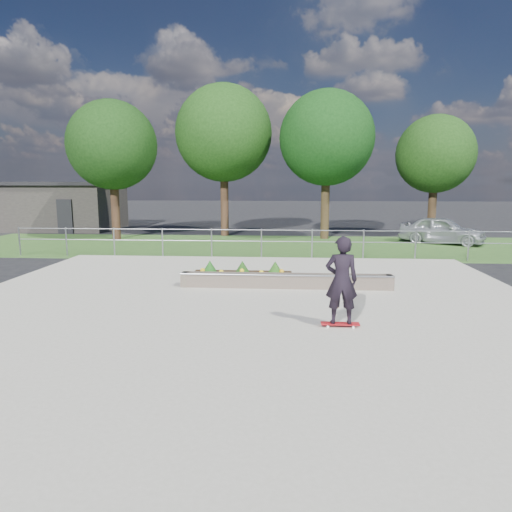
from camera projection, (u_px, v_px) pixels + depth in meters
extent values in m
plane|color=black|center=(243.00, 312.00, 10.82)|extent=(120.00, 120.00, 0.00)
cube|color=#2F5421|center=(266.00, 246.00, 21.64)|extent=(30.00, 8.00, 0.02)
cube|color=#A9A596|center=(243.00, 311.00, 10.81)|extent=(15.00, 15.00, 0.06)
cylinder|color=gray|center=(20.00, 241.00, 18.79)|extent=(0.06, 0.06, 1.20)
cylinder|color=gray|center=(67.00, 242.00, 18.65)|extent=(0.06, 0.06, 1.20)
cylinder|color=gray|center=(114.00, 242.00, 18.51)|extent=(0.06, 0.06, 1.20)
cylinder|color=#979BA0|center=(163.00, 243.00, 18.38)|extent=(0.06, 0.06, 1.20)
cylinder|color=gray|center=(212.00, 243.00, 18.24)|extent=(0.06, 0.06, 1.20)
cylinder|color=gray|center=(261.00, 244.00, 18.10)|extent=(0.06, 0.06, 1.20)
cylinder|color=#94969C|center=(312.00, 244.00, 17.97)|extent=(0.06, 0.06, 1.20)
cylinder|color=gray|center=(363.00, 245.00, 17.83)|extent=(0.06, 0.06, 1.20)
cylinder|color=gray|center=(416.00, 245.00, 17.69)|extent=(0.06, 0.06, 1.20)
cylinder|color=#909498|center=(468.00, 246.00, 17.56)|extent=(0.06, 0.06, 1.20)
cylinder|color=gray|center=(261.00, 230.00, 18.01)|extent=(20.00, 0.04, 0.04)
cylinder|color=#919399|center=(261.00, 241.00, 18.09)|extent=(20.00, 0.04, 0.04)
cube|color=#292724|center=(53.00, 207.00, 29.26)|extent=(8.00, 5.00, 2.80)
cube|color=black|center=(52.00, 183.00, 29.02)|extent=(8.40, 5.40, 0.20)
cube|color=black|center=(65.00, 217.00, 26.68)|extent=(0.90, 0.10, 2.00)
cylinder|color=black|center=(116.00, 212.00, 23.92)|extent=(0.44, 0.44, 2.93)
sphere|color=black|center=(112.00, 145.00, 23.36)|extent=(4.55, 4.55, 4.55)
cylinder|color=#321E14|center=(225.00, 206.00, 25.48)|extent=(0.44, 0.44, 3.38)
sphere|color=black|center=(224.00, 133.00, 24.83)|extent=(5.25, 5.25, 5.25)
cylinder|color=#302213|center=(325.00, 209.00, 24.13)|extent=(0.44, 0.44, 3.15)
sphere|color=black|center=(327.00, 138.00, 23.53)|extent=(4.90, 4.90, 4.90)
cylinder|color=black|center=(432.00, 212.00, 25.24)|extent=(0.44, 0.44, 2.70)
sphere|color=black|center=(435.00, 154.00, 24.72)|extent=(4.20, 4.20, 4.20)
cube|color=brown|center=(286.00, 281.00, 12.98)|extent=(6.00, 0.40, 0.40)
cylinder|color=gray|center=(286.00, 275.00, 12.75)|extent=(6.00, 0.06, 0.06)
cube|color=brown|center=(185.00, 279.00, 13.17)|extent=(0.15, 0.42, 0.40)
cube|color=brown|center=(389.00, 282.00, 12.78)|extent=(0.15, 0.42, 0.40)
cube|color=black|center=(242.00, 278.00, 13.69)|extent=(3.00, 1.20, 0.25)
sphere|color=yellow|center=(203.00, 270.00, 13.83)|extent=(0.14, 0.14, 0.14)
sphere|color=gold|center=(221.00, 272.00, 13.60)|extent=(0.14, 0.14, 0.14)
sphere|color=yellow|center=(242.00, 271.00, 13.75)|extent=(0.14, 0.14, 0.14)
sphere|color=yellow|center=(261.00, 272.00, 13.51)|extent=(0.14, 0.14, 0.14)
sphere|color=yellow|center=(282.00, 271.00, 13.67)|extent=(0.14, 0.14, 0.14)
cone|color=#154915|center=(210.00, 266.00, 13.95)|extent=(0.44, 0.44, 0.36)
cone|color=#194212|center=(242.00, 267.00, 13.88)|extent=(0.44, 0.44, 0.36)
cone|color=#1F4E16|center=(275.00, 267.00, 13.81)|extent=(0.44, 0.44, 0.36)
cylinder|color=white|center=(328.00, 327.00, 9.44)|extent=(0.05, 0.03, 0.05)
cylinder|color=silver|center=(327.00, 324.00, 9.62)|extent=(0.05, 0.03, 0.05)
cylinder|color=white|center=(353.00, 327.00, 9.41)|extent=(0.05, 0.03, 0.05)
cylinder|color=silver|center=(352.00, 325.00, 9.58)|extent=(0.05, 0.03, 0.05)
cylinder|color=#ABAAB0|center=(328.00, 324.00, 9.53)|extent=(0.02, 0.18, 0.02)
cylinder|color=#A3A2A8|center=(353.00, 325.00, 9.49)|extent=(0.02, 0.18, 0.02)
cube|color=#A5141A|center=(340.00, 324.00, 9.50)|extent=(0.80, 0.21, 0.02)
imported|color=black|center=(342.00, 280.00, 9.35)|extent=(0.68, 0.46, 1.83)
imported|color=#B4B8BE|center=(442.00, 230.00, 22.39)|extent=(4.24, 3.29, 1.35)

